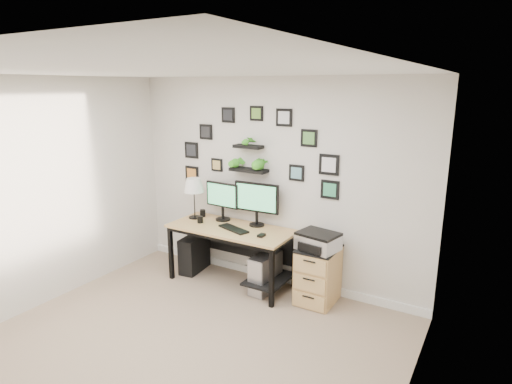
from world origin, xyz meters
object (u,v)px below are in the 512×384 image
Objects in this scene: mug at (200,220)px; file_cabinet at (318,275)px; pc_tower_grey at (265,273)px; monitor_right at (257,200)px; printer at (318,241)px; desk at (235,236)px; monitor_left at (222,198)px; pc_tower_black at (194,253)px; table_lamp at (194,186)px.

file_cabinet is (1.60, 0.14, -0.46)m from mug.
pc_tower_grey is (0.95, 0.05, -0.55)m from mug.
file_cabinet is at bearing 4.82° from mug.
pc_tower_grey is at bearing 3.21° from mug.
file_cabinet is (0.66, 0.08, 0.10)m from pc_tower_grey.
monitor_right reaches higher than printer.
desk is at bearing -179.44° from printer.
monitor_right is at bearing 139.50° from pc_tower_grey.
desk is 3.23× the size of printer.
printer is at bearing 3.13° from mug.
monitor_left reaches higher than file_cabinet.
mug is 1.67m from file_cabinet.
desk is 0.79m from pc_tower_black.
printer is (1.81, -0.02, 0.53)m from pc_tower_black.
pc_tower_black is at bearing -169.66° from monitor_right.
pc_tower_grey is (0.75, -0.19, -0.81)m from monitor_left.
pc_tower_black is at bearing 177.50° from pc_tower_grey.
desk is at bearing -8.71° from pc_tower_black.
mug reaches higher than desk.
monitor_left reaches higher than mug.
monitor_left is 0.51m from monitor_right.
pc_tower_black is (-0.90, -0.16, -0.84)m from monitor_right.
pc_tower_black is 1.89m from printer.
pc_tower_black is at bearing -107.02° from table_lamp.
monitor_left is at bearing 12.53° from pc_tower_black.
monitor_right reaches higher than monitor_left.
printer is (1.80, -0.05, -0.42)m from table_lamp.
pc_tower_black is 0.99× the size of pc_tower_grey.
file_cabinet is (1.81, 0.03, 0.09)m from pc_tower_black.
desk is 0.54m from monitor_left.
file_cabinet is 0.44m from printer.
mug is (0.19, -0.13, -0.40)m from table_lamp.
desk is 3.26× the size of pc_tower_black.
mug reaches higher than pc_tower_black.
table_lamp reaches higher than printer.
file_cabinet is at bearing 97.92° from printer.
printer is (0.91, -0.18, -0.31)m from monitor_right.
pc_tower_black is at bearing 152.90° from mug.
table_lamp is at bearing -171.47° from monitor_right.
file_cabinet is (1.80, 0.00, -0.85)m from table_lamp.
mug is at bearing -33.63° from pc_tower_black.
monitor_left is 1.59m from file_cabinet.
pc_tower_grey is 1.00× the size of printer.
file_cabinet reaches higher than pc_tower_grey.
monitor_right reaches higher than desk.
monitor_right is 0.90m from table_lamp.
file_cabinet is at bearing 7.11° from pc_tower_grey.
mug is at bearing -176.79° from pc_tower_grey.
printer is (1.61, 0.09, -0.02)m from mug.
monitor_left is 0.84× the size of monitor_right.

